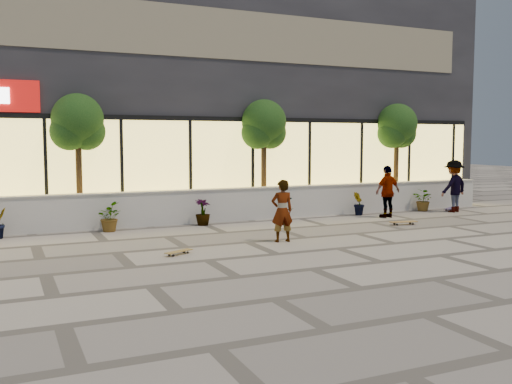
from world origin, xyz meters
name	(u,v)px	position (x,y,z in m)	size (l,w,h in m)	color
ground	(313,269)	(0.00, 0.00, 0.00)	(80.00, 80.00, 0.00)	#A59C8F
planter_wall	(200,206)	(0.00, 7.00, 0.52)	(22.00, 0.42, 1.04)	silver
retail_building	(154,97)	(0.00, 12.49, 4.25)	(24.00, 9.17, 8.50)	#232227
shrub_c	(108,217)	(-2.90, 6.45, 0.41)	(0.73, 0.63, 0.81)	#163B12
shrub_d	(203,212)	(-0.10, 6.45, 0.41)	(0.45, 0.45, 0.81)	#163B12
shrub_e	(286,207)	(2.70, 6.45, 0.41)	(0.43, 0.29, 0.81)	#163B12
shrub_f	(359,204)	(5.50, 6.45, 0.41)	(0.45, 0.36, 0.81)	#163B12
shrub_g	(424,200)	(8.30, 6.45, 0.41)	(0.73, 0.63, 0.81)	#163B12
tree_midwest	(78,125)	(-3.50, 7.70, 2.99)	(1.60, 1.50, 3.92)	#472F19
tree_mideast	(264,127)	(2.50, 7.70, 2.99)	(1.60, 1.50, 3.92)	#472F19
tree_east	(397,129)	(8.00, 7.70, 2.99)	(1.60, 1.50, 3.92)	#472F19
skater_center	(282,211)	(0.81, 2.98, 0.79)	(0.57, 0.38, 1.58)	silver
skater_right_near	(388,192)	(6.03, 5.58, 0.86)	(1.01, 0.42, 1.73)	silver
skater_right_far	(454,186)	(9.10, 5.84, 0.93)	(1.20, 0.69, 1.85)	maroon
skateboard_center	(179,252)	(-2.03, 2.47, 0.07)	(0.72, 0.48, 0.09)	brown
skateboard_right_near	(404,222)	(5.48, 4.05, 0.09)	(0.89, 0.35, 0.10)	olive
skateboard_right_far	(450,208)	(9.32, 6.20, 0.08)	(0.80, 0.56, 0.10)	#584681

